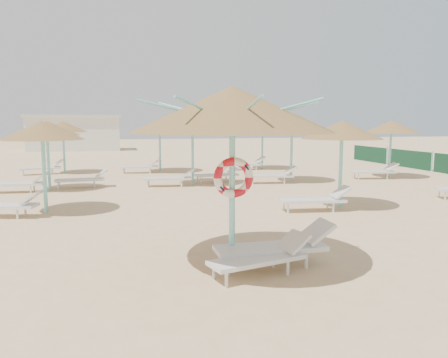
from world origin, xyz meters
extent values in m
plane|color=#D8B683|center=(0.00, 0.00, 0.00)|extent=(120.00, 120.00, 0.00)
cylinder|color=#7CD7D5|center=(-0.32, -0.25, 1.36)|extent=(0.11, 0.11, 2.72)
cone|color=olive|center=(-0.32, -0.25, 2.84)|extent=(3.62, 3.62, 0.82)
cylinder|color=#7CD7D5|center=(-0.32, -0.25, 2.57)|extent=(0.20, 0.20, 0.12)
cylinder|color=#7CD7D5|center=(0.51, -0.25, 2.80)|extent=(1.64, 0.04, 0.41)
cylinder|color=#7CD7D5|center=(0.27, 0.34, 2.80)|extent=(1.19, 1.19, 0.41)
cylinder|color=#7CD7D5|center=(-0.32, 0.58, 2.80)|extent=(0.04, 1.64, 0.41)
cylinder|color=#7CD7D5|center=(-0.91, 0.34, 2.80)|extent=(1.19, 1.19, 0.41)
cylinder|color=#7CD7D5|center=(-1.16, -0.25, 2.80)|extent=(1.64, 0.04, 0.41)
cylinder|color=#7CD7D5|center=(-0.91, -0.84, 2.80)|extent=(1.19, 1.19, 0.41)
cylinder|color=#7CD7D5|center=(-0.32, -1.09, 2.80)|extent=(0.04, 1.64, 0.41)
cylinder|color=#7CD7D5|center=(0.27, -0.84, 2.80)|extent=(1.19, 1.19, 0.41)
torus|color=red|center=(-0.32, -0.35, 1.64)|extent=(0.72, 0.15, 0.72)
cylinder|color=silver|center=(-0.68, -1.26, 0.12)|extent=(0.05, 0.05, 0.25)
cylinder|color=silver|center=(-0.79, -0.83, 0.12)|extent=(0.05, 0.05, 0.25)
cylinder|color=silver|center=(0.48, -0.97, 0.12)|extent=(0.05, 0.05, 0.25)
cylinder|color=silver|center=(0.37, -0.53, 0.12)|extent=(0.05, 0.05, 0.25)
cube|color=silver|center=(-0.05, -0.87, 0.29)|extent=(1.78, 0.96, 0.07)
cube|color=silver|center=(0.69, -0.68, 0.50)|extent=(0.55, 0.63, 0.33)
cylinder|color=silver|center=(-0.50, -0.72, 0.15)|extent=(0.06, 0.06, 0.30)
cylinder|color=silver|center=(-0.50, -0.19, 0.15)|extent=(0.06, 0.06, 0.30)
cylinder|color=silver|center=(0.94, -0.71, 0.15)|extent=(0.06, 0.06, 0.30)
cylinder|color=silver|center=(0.94, -0.18, 0.15)|extent=(0.06, 0.06, 0.30)
cube|color=silver|center=(0.35, -0.45, 0.34)|extent=(2.03, 0.67, 0.09)
cube|color=silver|center=(1.26, -0.45, 0.60)|extent=(0.52, 0.64, 0.39)
cylinder|color=#7CD7D5|center=(-4.36, 5.62, 1.15)|extent=(0.11, 0.11, 2.30)
cone|color=olive|center=(-4.36, 5.62, 2.38)|extent=(2.34, 2.34, 0.53)
cylinder|color=#7CD7D5|center=(-4.36, 5.62, 2.15)|extent=(0.20, 0.20, 0.12)
cylinder|color=silver|center=(-4.98, 4.85, 0.14)|extent=(0.06, 0.06, 0.28)
cylinder|color=silver|center=(-4.87, 5.34, 0.14)|extent=(0.06, 0.06, 0.28)
cube|color=silver|center=(-5.46, 5.22, 0.32)|extent=(1.99, 1.03, 0.08)
cube|color=silver|center=(-4.63, 5.03, 0.56)|extent=(0.61, 0.69, 0.36)
cylinder|color=#7CD7D5|center=(-4.88, 10.15, 1.15)|extent=(0.11, 0.11, 2.30)
cone|color=olive|center=(-4.88, 10.15, 2.38)|extent=(2.44, 2.44, 0.55)
cylinder|color=#7CD7D5|center=(-4.88, 10.15, 2.15)|extent=(0.20, 0.20, 0.12)
cylinder|color=silver|center=(-5.44, 9.46, 0.14)|extent=(0.06, 0.06, 0.28)
cylinder|color=silver|center=(-5.41, 9.96, 0.14)|extent=(0.06, 0.06, 0.28)
cube|color=silver|center=(-5.98, 9.75, 0.32)|extent=(1.93, 0.73, 0.08)
cube|color=silver|center=(-5.13, 9.70, 0.56)|extent=(0.52, 0.63, 0.36)
cylinder|color=silver|center=(-4.56, 10.15, 0.14)|extent=(0.06, 0.06, 0.28)
cylinder|color=silver|center=(-4.59, 10.65, 0.14)|extent=(0.06, 0.06, 0.28)
cylinder|color=silver|center=(-3.21, 10.23, 0.14)|extent=(0.06, 0.06, 0.28)
cylinder|color=silver|center=(-3.24, 10.73, 0.14)|extent=(0.06, 0.06, 0.28)
cube|color=silver|center=(-3.78, 10.45, 0.32)|extent=(1.93, 0.73, 0.08)
cube|color=silver|center=(-2.93, 10.50, 0.56)|extent=(0.52, 0.63, 0.36)
cylinder|color=#7CD7D5|center=(-4.94, 15.98, 1.15)|extent=(0.11, 0.11, 2.30)
cone|color=olive|center=(-4.94, 15.98, 2.38)|extent=(2.44, 2.44, 0.55)
cylinder|color=#7CD7D5|center=(-4.94, 15.98, 2.15)|extent=(0.20, 0.20, 0.12)
cylinder|color=silver|center=(-6.77, 15.17, 0.14)|extent=(0.06, 0.06, 0.28)
cylinder|color=silver|center=(-6.88, 15.66, 0.14)|extent=(0.06, 0.06, 0.28)
cylinder|color=silver|center=(-5.45, 15.44, 0.14)|extent=(0.06, 0.06, 0.28)
cylinder|color=silver|center=(-5.55, 15.93, 0.14)|extent=(0.06, 0.06, 0.28)
cube|color=silver|center=(-6.04, 15.58, 0.32)|extent=(1.99, 0.99, 0.08)
cube|color=silver|center=(-5.21, 15.75, 0.56)|extent=(0.60, 0.69, 0.36)
cylinder|color=#7CD7D5|center=(0.79, 10.40, 1.15)|extent=(0.11, 0.11, 2.30)
cone|color=olive|center=(0.79, 10.40, 2.39)|extent=(2.77, 2.77, 0.62)
cylinder|color=#7CD7D5|center=(0.79, 10.40, 2.15)|extent=(0.20, 0.20, 0.12)
cylinder|color=silver|center=(-1.13, 9.85, 0.14)|extent=(0.06, 0.06, 0.28)
cylinder|color=silver|center=(-1.07, 10.35, 0.14)|extent=(0.06, 0.06, 0.28)
cylinder|color=silver|center=(0.21, 9.68, 0.14)|extent=(0.06, 0.06, 0.28)
cylinder|color=silver|center=(0.27, 10.17, 0.14)|extent=(0.06, 0.06, 0.28)
cube|color=silver|center=(-0.31, 10.00, 0.32)|extent=(1.96, 0.86, 0.08)
cube|color=silver|center=(0.54, 9.89, 0.56)|extent=(0.56, 0.66, 0.36)
cylinder|color=silver|center=(1.13, 10.35, 0.14)|extent=(0.06, 0.06, 0.28)
cylinder|color=silver|center=(1.07, 10.84, 0.14)|extent=(0.06, 0.06, 0.28)
cylinder|color=silver|center=(2.47, 10.52, 0.14)|extent=(0.06, 0.06, 0.28)
cylinder|color=silver|center=(2.41, 11.02, 0.14)|extent=(0.06, 0.06, 0.28)
cube|color=silver|center=(1.89, 10.70, 0.32)|extent=(1.96, 0.86, 0.08)
cube|color=silver|center=(2.74, 10.81, 0.56)|extent=(0.56, 0.66, 0.36)
cylinder|color=#7CD7D5|center=(-0.09, 15.42, 1.15)|extent=(0.11, 0.11, 2.30)
cone|color=olive|center=(-0.09, 15.42, 2.40)|extent=(2.91, 2.91, 0.65)
cylinder|color=#7CD7D5|center=(-0.09, 15.42, 2.15)|extent=(0.20, 0.20, 0.12)
cylinder|color=silver|center=(-2.01, 14.87, 0.14)|extent=(0.06, 0.06, 0.28)
cylinder|color=silver|center=(-1.95, 15.37, 0.14)|extent=(0.06, 0.06, 0.28)
cylinder|color=silver|center=(-0.67, 14.70, 0.14)|extent=(0.06, 0.06, 0.28)
cylinder|color=silver|center=(-0.61, 15.20, 0.14)|extent=(0.06, 0.06, 0.28)
cube|color=silver|center=(-1.19, 15.02, 0.32)|extent=(1.96, 0.86, 0.08)
cube|color=silver|center=(-0.34, 14.91, 0.56)|extent=(0.56, 0.66, 0.36)
cylinder|color=#7CD7D5|center=(4.36, 4.35, 1.15)|extent=(0.11, 0.11, 2.30)
cone|color=olive|center=(4.36, 4.35, 2.38)|extent=(2.47, 2.47, 0.56)
cylinder|color=#7CD7D5|center=(4.36, 4.35, 2.15)|extent=(0.20, 0.20, 0.12)
cylinder|color=silver|center=(2.43, 3.81, 0.14)|extent=(0.06, 0.06, 0.28)
cylinder|color=silver|center=(2.50, 4.30, 0.14)|extent=(0.06, 0.06, 0.28)
cylinder|color=silver|center=(3.77, 3.63, 0.14)|extent=(0.06, 0.06, 0.28)
cylinder|color=silver|center=(3.84, 4.12, 0.14)|extent=(0.06, 0.06, 0.28)
cube|color=silver|center=(3.26, 3.95, 0.32)|extent=(1.97, 0.86, 0.08)
cube|color=silver|center=(4.10, 3.84, 0.56)|extent=(0.56, 0.66, 0.36)
cylinder|color=#7CD7D5|center=(5.18, 10.23, 1.15)|extent=(0.11, 0.11, 2.30)
cone|color=olive|center=(5.18, 10.23, 2.39)|extent=(2.63, 2.63, 0.59)
cylinder|color=#7CD7D5|center=(5.18, 10.23, 2.15)|extent=(0.20, 0.20, 0.12)
cylinder|color=silver|center=(3.25, 9.72, 0.14)|extent=(0.06, 0.06, 0.28)
cylinder|color=silver|center=(3.33, 10.21, 0.14)|extent=(0.06, 0.06, 0.28)
cylinder|color=silver|center=(4.58, 9.49, 0.14)|extent=(0.06, 0.06, 0.28)
cylinder|color=silver|center=(4.66, 9.98, 0.14)|extent=(0.06, 0.06, 0.28)
cube|color=silver|center=(4.08, 9.83, 0.32)|extent=(1.98, 0.93, 0.08)
cube|color=silver|center=(4.92, 9.68, 0.56)|extent=(0.58, 0.67, 0.36)
cylinder|color=#7CD7D5|center=(5.65, 15.57, 1.15)|extent=(0.11, 0.11, 2.30)
cone|color=olive|center=(5.65, 15.57, 2.39)|extent=(2.66, 2.66, 0.60)
cylinder|color=#7CD7D5|center=(5.65, 15.57, 2.15)|extent=(0.20, 0.20, 0.12)
cylinder|color=silver|center=(3.75, 14.94, 0.14)|extent=(0.06, 0.06, 0.28)
cylinder|color=silver|center=(3.76, 15.44, 0.14)|extent=(0.06, 0.06, 0.28)
cylinder|color=silver|center=(5.09, 14.90, 0.14)|extent=(0.06, 0.06, 0.28)
cylinder|color=silver|center=(5.11, 15.40, 0.14)|extent=(0.06, 0.06, 0.28)
cube|color=silver|center=(4.55, 15.17, 0.32)|extent=(1.92, 0.67, 0.08)
cube|color=silver|center=(5.40, 15.14, 0.56)|extent=(0.50, 0.61, 0.36)
cylinder|color=silver|center=(8.45, 4.61, 0.14)|extent=(0.06, 0.06, 0.28)
cylinder|color=silver|center=(8.61, 5.09, 0.14)|extent=(0.06, 0.06, 0.28)
cylinder|color=#7CD7D5|center=(10.31, 10.48, 1.15)|extent=(0.11, 0.11, 2.30)
cone|color=olive|center=(10.31, 10.48, 2.39)|extent=(2.67, 2.67, 0.60)
cylinder|color=#7CD7D5|center=(10.31, 10.48, 2.15)|extent=(0.20, 0.20, 0.12)
cylinder|color=silver|center=(8.38, 9.97, 0.14)|extent=(0.06, 0.06, 0.28)
cylinder|color=silver|center=(8.47, 10.46, 0.14)|extent=(0.06, 0.06, 0.28)
cylinder|color=silver|center=(9.72, 9.74, 0.14)|extent=(0.06, 0.06, 0.28)
cylinder|color=silver|center=(9.80, 10.24, 0.14)|extent=(0.06, 0.06, 0.28)
cube|color=silver|center=(9.21, 10.08, 0.32)|extent=(1.98, 0.93, 0.08)
cube|color=silver|center=(10.05, 9.94, 0.56)|extent=(0.58, 0.67, 0.36)
cube|color=silver|center=(-6.00, 35.00, 1.50)|extent=(8.00, 4.00, 3.00)
cube|color=beige|center=(-6.00, 35.00, 3.12)|extent=(8.40, 4.40, 0.25)
cube|color=#1A5034|center=(14.00, 14.00, 0.50)|extent=(0.08, 3.80, 1.00)
cylinder|color=#7CD7D5|center=(14.00, 12.10, 0.55)|extent=(0.08, 0.08, 1.10)
cube|color=#1A5034|center=(14.00, 18.00, 0.50)|extent=(0.08, 3.80, 1.00)
cylinder|color=#7CD7D5|center=(14.00, 16.10, 0.55)|extent=(0.08, 0.08, 1.10)
camera|label=1|loc=(-2.32, -7.73, 2.62)|focal=35.00mm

